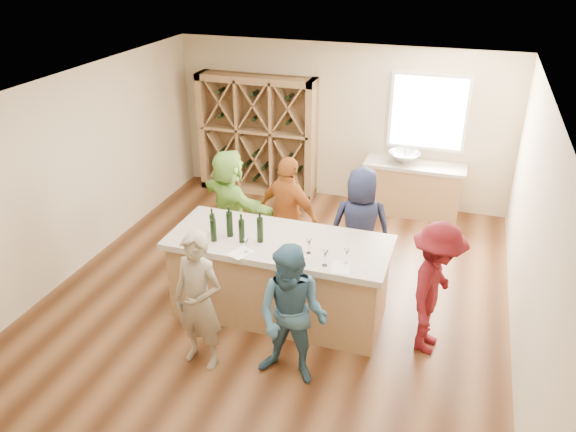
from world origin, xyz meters
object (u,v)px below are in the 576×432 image
(wine_bottle_c, at_px, (230,224))
(sink, at_px, (404,157))
(wine_bottle_d, at_px, (242,231))
(person_far_right, at_px, (360,227))
(wine_bottle_a, at_px, (213,225))
(person_far_left, at_px, (230,204))
(wine_bottle_e, at_px, (260,230))
(tasting_counter_base, at_px, (279,280))
(person_far_mid, at_px, (289,216))
(wine_rack, at_px, (257,135))
(person_near_right, at_px, (292,316))
(wine_bottle_b, at_px, (213,230))
(person_server, at_px, (435,289))
(person_near_left, at_px, (199,301))

(wine_bottle_c, bearing_deg, sink, 65.41)
(wine_bottle_d, height_order, person_far_right, person_far_right)
(wine_bottle_a, xyz_separation_m, wine_bottle_d, (0.41, -0.07, 0.01))
(person_far_left, bearing_deg, wine_bottle_a, 135.56)
(sink, bearing_deg, wine_bottle_e, -109.01)
(tasting_counter_base, xyz_separation_m, person_far_left, (-1.19, 1.22, 0.34))
(wine_bottle_d, distance_m, wine_bottle_e, 0.22)
(sink, xyz_separation_m, wine_bottle_e, (-1.25, -3.62, 0.22))
(wine_bottle_e, height_order, person_far_mid, person_far_mid)
(person_far_mid, bearing_deg, wine_bottle_c, 91.86)
(wine_bottle_c, bearing_deg, wine_rack, 105.91)
(wine_bottle_e, height_order, person_near_right, person_near_right)
(wine_bottle_b, bearing_deg, person_far_left, 106.67)
(wine_bottle_a, bearing_deg, person_server, 0.71)
(person_far_left, bearing_deg, person_far_mid, -159.23)
(person_server, xyz_separation_m, person_far_mid, (-2.11, 1.15, 0.05))
(sink, bearing_deg, person_near_left, -108.76)
(sink, bearing_deg, wine_bottle_c, -114.59)
(sink, relative_size, wine_bottle_a, 2.00)
(wine_rack, bearing_deg, sink, -1.49)
(sink, distance_m, person_far_right, 2.47)
(wine_rack, bearing_deg, wine_bottle_a, -77.35)
(person_near_right, height_order, person_far_left, person_far_left)
(person_near_right, bearing_deg, wine_bottle_c, 142.59)
(wine_bottle_e, bearing_deg, person_far_left, 126.48)
(wine_bottle_c, relative_size, person_far_right, 0.19)
(person_near_left, distance_m, person_far_mid, 2.23)
(tasting_counter_base, xyz_separation_m, person_server, (1.89, -0.09, 0.32))
(wine_bottle_a, bearing_deg, person_near_left, -74.45)
(person_far_left, bearing_deg, wine_bottle_b, 136.99)
(person_near_right, bearing_deg, wine_rack, 118.91)
(wine_bottle_e, xyz_separation_m, person_far_mid, (-0.02, 1.17, -0.37))
(tasting_counter_base, height_order, person_far_left, person_far_left)
(wine_bottle_b, relative_size, person_server, 0.18)
(wine_bottle_c, distance_m, person_near_right, 1.55)
(person_server, bearing_deg, wine_rack, 52.30)
(wine_bottle_e, bearing_deg, wine_bottle_d, -158.58)
(wine_bottle_d, xyz_separation_m, person_far_mid, (0.18, 1.25, -0.36))
(sink, xyz_separation_m, person_far_mid, (-1.27, -2.45, -0.15))
(wine_rack, relative_size, wine_bottle_e, 7.02)
(person_near_left, bearing_deg, sink, 79.72)
(person_near_left, xyz_separation_m, person_far_left, (-0.65, 2.37, 0.01))
(person_near_left, distance_m, person_far_right, 2.58)
(wine_bottle_a, height_order, person_near_right, person_near_right)
(sink, distance_m, wine_bottle_d, 3.99)
(person_far_left, bearing_deg, wine_rack, -48.53)
(wine_bottle_d, distance_m, person_far_mid, 1.31)
(wine_bottle_c, bearing_deg, person_server, 0.09)
(wine_bottle_e, relative_size, person_near_left, 0.19)
(tasting_counter_base, bearing_deg, sink, 73.38)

